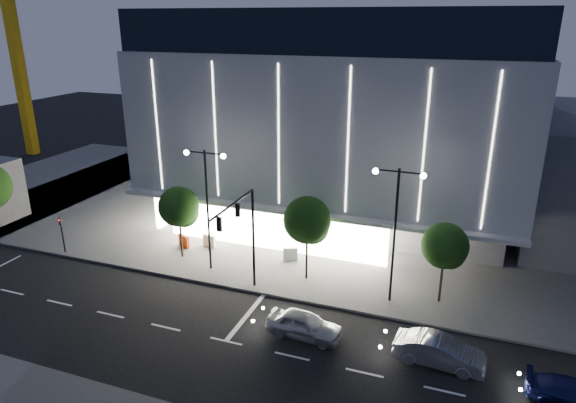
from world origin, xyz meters
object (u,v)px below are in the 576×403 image
(car_third, at_px, (575,394))
(street_lamp_west, at_px, (207,193))
(barrier_a, at_px, (184,241))
(street_lamp_east, at_px, (396,217))
(barrier_b, at_px, (209,241))
(ped_signal_far, at_px, (62,231))
(barrier_d, at_px, (290,254))
(car_second, at_px, (439,351))
(tree_mid, at_px, (308,223))
(tree_left, at_px, (179,209))
(tree_right, at_px, (445,248))
(car_lead, at_px, (304,325))
(traffic_mast, at_px, (243,227))

(car_third, bearing_deg, street_lamp_west, 76.80)
(street_lamp_west, xyz_separation_m, barrier_a, (-3.77, 2.55, -5.31))
(street_lamp_east, bearing_deg, barrier_b, 167.63)
(ped_signal_far, height_order, barrier_d, ped_signal_far)
(car_third, height_order, barrier_a, car_third)
(street_lamp_east, height_order, car_second, street_lamp_east)
(barrier_b, xyz_separation_m, barrier_d, (6.89, -0.05, 0.00))
(tree_mid, bearing_deg, car_third, -25.08)
(tree_left, bearing_deg, barrier_b, 64.19)
(barrier_a, relative_size, barrier_b, 1.00)
(tree_right, xyz_separation_m, car_third, (6.78, -7.38, -3.25))
(tree_mid, bearing_deg, car_lead, -72.94)
(tree_mid, xyz_separation_m, car_third, (15.78, -7.38, -3.70))
(traffic_mast, distance_m, tree_left, 7.95)
(tree_mid, height_order, car_third, tree_mid)
(tree_right, distance_m, car_third, 10.54)
(traffic_mast, xyz_separation_m, tree_left, (-6.97, 3.68, -0.99))
(ped_signal_far, relative_size, barrier_b, 2.73)
(car_second, relative_size, barrier_b, 4.29)
(tree_right, relative_size, barrier_b, 5.01)
(traffic_mast, height_order, car_second, traffic_mast)
(tree_left, bearing_deg, tree_right, -0.00)
(street_lamp_east, relative_size, car_third, 2.07)
(street_lamp_east, height_order, ped_signal_far, street_lamp_east)
(tree_mid, height_order, car_second, tree_mid)
(tree_mid, height_order, barrier_b, tree_mid)
(tree_left, height_order, car_third, tree_left)
(tree_mid, distance_m, car_second, 11.99)
(traffic_mast, height_order, barrier_b, traffic_mast)
(traffic_mast, bearing_deg, car_third, -11.14)
(tree_mid, distance_m, barrier_a, 11.51)
(barrier_b, bearing_deg, car_second, -13.68)
(car_third, distance_m, barrier_a, 28.03)
(street_lamp_east, relative_size, car_lead, 2.03)
(car_lead, height_order, barrier_b, car_lead)
(barrier_d, bearing_deg, barrier_b, 158.07)
(tree_left, height_order, barrier_b, tree_left)
(tree_left, xyz_separation_m, tree_right, (19.00, -0.00, -0.15))
(street_lamp_west, xyz_separation_m, tree_right, (16.03, 1.02, -2.07))
(tree_mid, bearing_deg, street_lamp_west, -171.74)
(car_second, bearing_deg, ped_signal_far, 86.20)
(car_third, distance_m, barrier_d, 20.22)
(car_third, bearing_deg, barrier_d, 64.11)
(car_lead, bearing_deg, car_third, -89.63)
(street_lamp_east, height_order, car_lead, street_lamp_east)
(car_lead, bearing_deg, barrier_a, 62.01)
(tree_left, relative_size, car_lead, 1.29)
(tree_right, bearing_deg, tree_mid, 180.00)
(tree_mid, distance_m, barrier_d, 4.74)
(tree_left, bearing_deg, street_lamp_west, -18.94)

